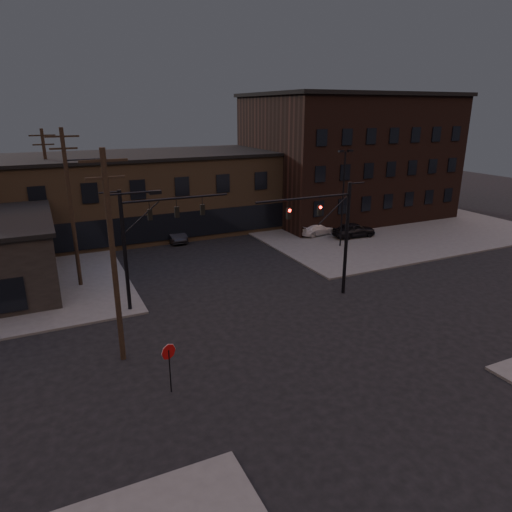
{
  "coord_description": "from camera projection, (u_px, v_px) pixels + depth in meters",
  "views": [
    {
      "loc": [
        -12.34,
        -20.36,
        12.7
      ],
      "look_at": [
        -0.12,
        5.25,
        3.5
      ],
      "focal_mm": 32.0,
      "sensor_mm": 36.0,
      "label": 1
    }
  ],
  "objects": [
    {
      "name": "car_crossing",
      "position": [
        174.0,
        234.0,
        45.7
      ],
      "size": [
        1.72,
        4.58,
        1.5
      ],
      "primitive_type": "imported",
      "rotation": [
        0.0,
        0.0,
        0.03
      ],
      "color": "black",
      "rests_on": "ground"
    },
    {
      "name": "ground",
      "position": [
        297.0,
        338.0,
        26.45
      ],
      "size": [
        140.0,
        140.0,
        0.0
      ],
      "primitive_type": "plane",
      "color": "black",
      "rests_on": "ground"
    },
    {
      "name": "building_right",
      "position": [
        346.0,
        157.0,
        55.62
      ],
      "size": [
        22.0,
        16.0,
        14.0
      ],
      "primitive_type": "cube",
      "color": "black",
      "rests_on": "ground"
    },
    {
      "name": "utility_pole_near",
      "position": [
        114.0,
        254.0,
        22.49
      ],
      "size": [
        3.7,
        0.28,
        11.0
      ],
      "color": "black",
      "rests_on": "ground"
    },
    {
      "name": "traffic_signal_far",
      "position": [
        144.0,
        235.0,
        29.02
      ],
      "size": [
        7.12,
        0.24,
        8.0
      ],
      "color": "black",
      "rests_on": "ground"
    },
    {
      "name": "lot_light_a",
      "position": [
        343.0,
        190.0,
        42.09
      ],
      "size": [
        1.5,
        0.28,
        9.14
      ],
      "color": "black",
      "rests_on": "ground"
    },
    {
      "name": "parked_car_lot_b",
      "position": [
        317.0,
        229.0,
        47.36
      ],
      "size": [
        4.32,
        2.22,
        1.2
      ],
      "primitive_type": "imported",
      "rotation": [
        0.0,
        0.0,
        1.71
      ],
      "color": "silver",
      "rests_on": "sidewalk_ne"
    },
    {
      "name": "building_row",
      "position": [
        167.0,
        193.0,
        49.26
      ],
      "size": [
        40.0,
        12.0,
        8.0
      ],
      "primitive_type": "cube",
      "color": "brown",
      "rests_on": "ground"
    },
    {
      "name": "lot_light_b",
      "position": [
        362.0,
        179.0,
        48.84
      ],
      "size": [
        1.5,
        0.28,
        9.14
      ],
      "color": "black",
      "rests_on": "ground"
    },
    {
      "name": "utility_pole_mid",
      "position": [
        72.0,
        206.0,
        32.31
      ],
      "size": [
        3.7,
        0.28,
        11.5
      ],
      "color": "black",
      "rests_on": "ground"
    },
    {
      "name": "stop_sign",
      "position": [
        169.0,
        357.0,
        20.9
      ],
      "size": [
        0.72,
        0.33,
        2.48
      ],
      "color": "black",
      "rests_on": "ground"
    },
    {
      "name": "sidewalk_ne",
      "position": [
        363.0,
        220.0,
        54.32
      ],
      "size": [
        30.0,
        30.0,
        0.15
      ],
      "primitive_type": "cube",
      "color": "#474744",
      "rests_on": "ground"
    },
    {
      "name": "parked_car_lot_a",
      "position": [
        354.0,
        230.0,
        46.52
      ],
      "size": [
        4.52,
        2.05,
        1.51
      ],
      "primitive_type": "imported",
      "rotation": [
        0.0,
        0.0,
        1.51
      ],
      "color": "black",
      "rests_on": "sidewalk_ne"
    },
    {
      "name": "traffic_signal_near",
      "position": [
        333.0,
        228.0,
        30.98
      ],
      "size": [
        7.12,
        0.24,
        8.0
      ],
      "color": "black",
      "rests_on": "ground"
    },
    {
      "name": "utility_pole_far",
      "position": [
        49.0,
        187.0,
        42.28
      ],
      "size": [
        2.2,
        0.28,
        11.0
      ],
      "color": "black",
      "rests_on": "ground"
    }
  ]
}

